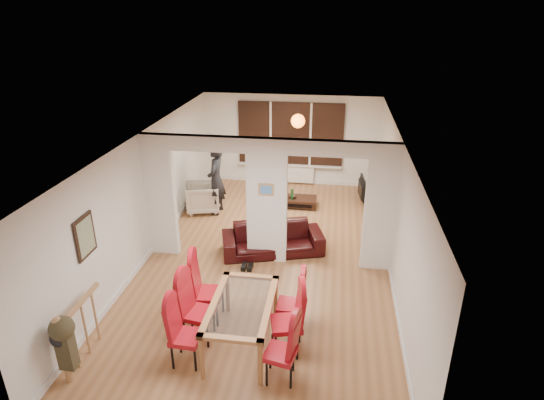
% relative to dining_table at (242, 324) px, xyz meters
% --- Properties ---
extents(floor, '(5.00, 9.00, 0.01)m').
position_rel_dining_table_xyz_m(floor, '(-0.01, 2.62, -0.39)').
color(floor, '#99663D').
rests_on(floor, ground).
extents(room_walls, '(5.00, 9.00, 2.60)m').
position_rel_dining_table_xyz_m(room_walls, '(-0.01, 2.62, 0.91)').
color(room_walls, silver).
rests_on(room_walls, floor).
extents(divider_wall, '(5.00, 0.18, 2.60)m').
position_rel_dining_table_xyz_m(divider_wall, '(-0.01, 2.62, 0.91)').
color(divider_wall, white).
rests_on(divider_wall, floor).
extents(bay_window_blinds, '(3.00, 0.08, 1.80)m').
position_rel_dining_table_xyz_m(bay_window_blinds, '(-0.01, 7.06, 1.11)').
color(bay_window_blinds, black).
rests_on(bay_window_blinds, room_walls).
extents(radiator, '(1.40, 0.08, 0.50)m').
position_rel_dining_table_xyz_m(radiator, '(-0.01, 7.02, -0.09)').
color(radiator, white).
rests_on(radiator, floor).
extents(pendant_light, '(0.36, 0.36, 0.36)m').
position_rel_dining_table_xyz_m(pendant_light, '(0.29, 5.92, 1.76)').
color(pendant_light, orange).
rests_on(pendant_light, room_walls).
extents(stair_newel, '(0.40, 1.20, 1.10)m').
position_rel_dining_table_xyz_m(stair_newel, '(-2.26, -0.58, 0.16)').
color(stair_newel, '#A9794D').
rests_on(stair_newel, floor).
extents(wall_poster, '(0.04, 0.52, 0.67)m').
position_rel_dining_table_xyz_m(wall_poster, '(-2.48, 0.22, 1.21)').
color(wall_poster, gray).
rests_on(wall_poster, room_walls).
extents(pillar_photo, '(0.30, 0.03, 0.25)m').
position_rel_dining_table_xyz_m(pillar_photo, '(-0.01, 2.52, 1.21)').
color(pillar_photo, '#4C8CD8').
rests_on(pillar_photo, divider_wall).
extents(dining_table, '(0.93, 1.65, 0.77)m').
position_rel_dining_table_xyz_m(dining_table, '(0.00, 0.00, 0.00)').
color(dining_table, '#946036').
rests_on(dining_table, floor).
extents(dining_chair_la, '(0.44, 0.44, 1.05)m').
position_rel_dining_table_xyz_m(dining_chair_la, '(-0.73, -0.48, 0.14)').
color(dining_chair_la, maroon).
rests_on(dining_chair_la, floor).
extents(dining_chair_lb, '(0.52, 0.52, 1.13)m').
position_rel_dining_table_xyz_m(dining_chair_lb, '(-0.70, 0.04, 0.18)').
color(dining_chair_lb, maroon).
rests_on(dining_chair_lb, floor).
extents(dining_chair_lc, '(0.51, 0.51, 1.17)m').
position_rel_dining_table_xyz_m(dining_chair_lc, '(-0.69, 0.54, 0.20)').
color(dining_chair_lc, maroon).
rests_on(dining_chair_lc, floor).
extents(dining_chair_ra, '(0.49, 0.49, 1.04)m').
position_rel_dining_table_xyz_m(dining_chair_ra, '(0.67, -0.61, 0.13)').
color(dining_chair_ra, maroon).
rests_on(dining_chair_ra, floor).
extents(dining_chair_rb, '(0.55, 0.55, 1.14)m').
position_rel_dining_table_xyz_m(dining_chair_rb, '(0.69, -0.02, 0.18)').
color(dining_chair_rb, maroon).
rests_on(dining_chair_rb, floor).
extents(dining_chair_rc, '(0.43, 0.43, 1.03)m').
position_rel_dining_table_xyz_m(dining_chair_rc, '(0.69, 0.50, 0.13)').
color(dining_chair_rc, maroon).
rests_on(dining_chair_rc, floor).
extents(sofa, '(2.26, 1.39, 0.62)m').
position_rel_dining_table_xyz_m(sofa, '(0.06, 2.92, -0.08)').
color(sofa, black).
rests_on(sofa, floor).
extents(armchair, '(0.98, 1.00, 0.75)m').
position_rel_dining_table_xyz_m(armchair, '(-2.01, 4.78, -0.01)').
color(armchair, beige).
rests_on(armchair, floor).
extents(person, '(0.66, 0.45, 1.78)m').
position_rel_dining_table_xyz_m(person, '(-1.62, 4.72, 0.51)').
color(person, black).
rests_on(person, floor).
extents(television, '(1.03, 0.26, 0.59)m').
position_rel_dining_table_xyz_m(television, '(1.99, 6.07, -0.09)').
color(television, black).
rests_on(television, floor).
extents(coffee_table, '(1.21, 0.78, 0.26)m').
position_rel_dining_table_xyz_m(coffee_table, '(0.30, 5.37, -0.26)').
color(coffee_table, black).
rests_on(coffee_table, floor).
extents(bottle, '(0.07, 0.07, 0.29)m').
position_rel_dining_table_xyz_m(bottle, '(0.23, 5.25, 0.02)').
color(bottle, '#143F19').
rests_on(bottle, coffee_table).
extents(bowl, '(0.22, 0.22, 0.05)m').
position_rel_dining_table_xyz_m(bowl, '(0.23, 5.34, -0.10)').
color(bowl, black).
rests_on(bowl, coffee_table).
extents(shoes, '(0.22, 0.24, 0.09)m').
position_rel_dining_table_xyz_m(shoes, '(-0.35, 2.17, -0.34)').
color(shoes, black).
rests_on(shoes, floor).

